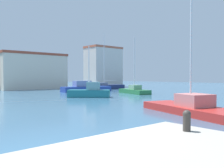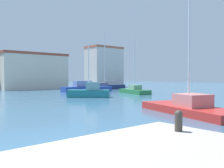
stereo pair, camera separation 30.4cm
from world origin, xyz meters
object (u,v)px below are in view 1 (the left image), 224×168
sailboat_red_mid_harbor (191,107)px  sailboat_navy_behind_lamppost (103,87)px  motorboat_blue_near_pier (86,88)px  sailboat_green_distant_north (134,90)px  mooring_bollard (187,120)px  sailboat_teal_inner_mooring (90,92)px

sailboat_red_mid_harbor → sailboat_navy_behind_lamppost: 33.68m
motorboat_blue_near_pier → sailboat_navy_behind_lamppost: (7.14, 3.86, -0.07)m
motorboat_blue_near_pier → sailboat_red_mid_harbor: bearing=-109.0°
sailboat_navy_behind_lamppost → sailboat_green_distant_north: (-4.28, -12.83, -0.10)m
mooring_bollard → sailboat_green_distant_north: bearing=46.6°
motorboat_blue_near_pier → sailboat_navy_behind_lamppost: sailboat_navy_behind_lamppost is taller
sailboat_teal_inner_mooring → sailboat_green_distant_north: 9.22m
sailboat_navy_behind_lamppost → sailboat_teal_inner_mooring: bearing=-134.2°
sailboat_red_mid_harbor → mooring_bollard: bearing=-149.7°
motorboat_blue_near_pier → sailboat_green_distant_north: sailboat_green_distant_north is taller
motorboat_blue_near_pier → sailboat_teal_inner_mooring: size_ratio=1.40×
sailboat_green_distant_north → sailboat_navy_behind_lamppost: bearing=71.6°
sailboat_navy_behind_lamppost → sailboat_green_distant_north: size_ratio=1.30×
sailboat_navy_behind_lamppost → mooring_bollard: bearing=-125.8°
mooring_bollard → motorboat_blue_near_pier: size_ratio=0.07×
sailboat_red_mid_harbor → motorboat_blue_near_pier: size_ratio=1.45×
sailboat_teal_inner_mooring → sailboat_green_distant_north: (9.17, 1.01, -0.21)m
sailboat_navy_behind_lamppost → sailboat_green_distant_north: 13.53m
sailboat_navy_behind_lamppost → sailboat_teal_inner_mooring: (-13.44, -13.85, 0.11)m
sailboat_navy_behind_lamppost → sailboat_red_mid_harbor: bearing=-118.4°
mooring_bollard → motorboat_blue_near_pier: motorboat_blue_near_pier is taller
sailboat_teal_inner_mooring → sailboat_navy_behind_lamppost: bearing=45.8°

